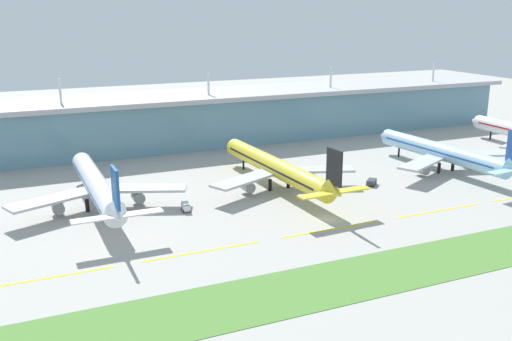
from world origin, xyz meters
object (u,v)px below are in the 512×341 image
object	(u,v)px
airliner_center	(277,168)
pushback_tug	(371,182)
airliner_near_middle	(97,186)
airliner_far_middle	(444,153)
baggage_cart	(186,207)

from	to	relation	value
airliner_center	pushback_tug	world-z (taller)	airliner_center
airliner_near_middle	airliner_far_middle	distance (m)	114.41
airliner_near_middle	pushback_tug	world-z (taller)	airliner_near_middle
pushback_tug	airliner_near_middle	bearing A→B (deg)	171.59
airliner_far_middle	baggage_cart	world-z (taller)	airliner_far_middle
airliner_center	airliner_far_middle	world-z (taller)	same
airliner_near_middle	airliner_far_middle	world-z (taller)	same
pushback_tug	airliner_center	bearing A→B (deg)	161.77
airliner_center	baggage_cart	xyz separation A→B (m)	(-32.16, -9.17, -5.19)
airliner_far_middle	pushback_tug	bearing A→B (deg)	-172.64
airliner_center	airliner_far_middle	size ratio (longest dim) A/B	1.08
airliner_center	pushback_tug	size ratio (longest dim) A/B	14.53
airliner_near_middle	baggage_cart	distance (m)	25.12
baggage_cart	airliner_far_middle	bearing A→B (deg)	2.41
airliner_center	pushback_tug	xyz separation A→B (m)	(28.52, -9.39, -5.36)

